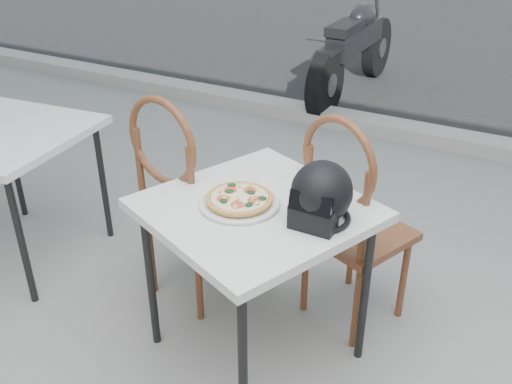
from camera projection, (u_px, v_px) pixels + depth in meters
The scene contains 9 objects.
curb at pixel (475, 144), 4.64m from camera, with size 30.00×0.25×0.12m, color #99978F.
cafe_table_main at pixel (256, 220), 2.36m from camera, with size 1.07×1.07×0.78m.
plate at pixel (239, 203), 2.33m from camera, with size 0.42×0.42×0.02m.
pizza at pixel (239, 198), 2.32m from camera, with size 0.31×0.31×0.03m.
helmet at pixel (321, 196), 2.17m from camera, with size 0.24×0.25×0.25m.
cafe_chair_main at pixel (349, 213), 2.59m from camera, with size 0.56×0.56×1.11m.
cafe_table_side at pixel (4, 143), 3.06m from camera, with size 0.90×0.90×0.78m.
cafe_chair_side at pixel (183, 191), 2.74m from camera, with size 0.51×0.51×1.14m.
motorcycle at pixel (355, 50), 5.68m from camera, with size 0.55×2.12×1.06m.
Camera 1 is at (0.46, -1.59, 1.95)m, focal length 40.00 mm.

